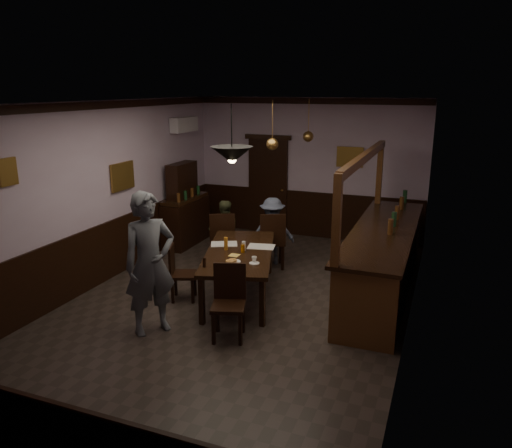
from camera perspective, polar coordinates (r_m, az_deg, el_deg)
The scene contains 31 objects.
room at distance 7.17m, azimuth -2.61°, elevation 1.63°, with size 5.01×8.01×3.01m.
dining_table at distance 7.77m, azimuth -1.91°, elevation -3.53°, with size 1.60×2.40×0.75m.
chair_far_left at distance 9.05m, azimuth -3.84°, elevation -1.55°, with size 0.60×0.60×1.04m.
chair_far_right at distance 8.97m, azimuth 1.87°, elevation -1.64°, with size 0.60×0.60×1.05m.
chair_near at distance 6.60m, azimuth -3.10°, elevation -8.43°, with size 0.53×0.53×0.99m.
chair_side at distance 7.80m, azimuth -8.84°, elevation -5.25°, with size 0.49×0.49×0.88m.
person_standing at distance 6.71m, azimuth -12.03°, elevation -4.45°, with size 0.70×0.46×1.93m, color slate.
person_seated_left at distance 9.32m, azimuth -3.67°, elevation -0.89°, with size 0.58×0.45×1.19m, color #464C2D.
person_seated_right at distance 9.23m, azimuth 1.87°, elevation -0.80°, with size 0.81×0.47×1.26m, color slate.
newspaper_left at distance 8.08m, azimuth -3.66°, elevation -2.29°, with size 0.42×0.30×0.01m, color silver.
newspaper_right at distance 7.93m, azimuth 0.61°, elevation -2.60°, with size 0.42×0.30×0.01m, color silver.
napkin at distance 7.54m, azimuth -2.51°, elevation -3.59°, with size 0.15×0.15×0.00m, color #E4BC54.
saucer at distance 7.19m, azimuth -0.21°, elevation -4.50°, with size 0.15×0.15×0.01m, color white.
coffee_cup at distance 7.23m, azimuth -0.21°, elevation -4.03°, with size 0.08×0.08×0.07m, color white.
pastry_plate at distance 7.25m, azimuth -2.63°, elevation -4.34°, with size 0.22×0.22×0.01m, color white.
pastry_ring_a at distance 7.19m, azimuth -3.00°, elevation -4.29°, with size 0.13×0.13×0.04m, color #C68C47.
pastry_ring_b at distance 7.23m, azimuth -2.69°, elevation -4.18°, with size 0.13×0.13×0.04m, color #C68C47.
soda_can at distance 7.66m, azimuth -1.52°, elevation -2.82°, with size 0.07×0.07×0.12m, color orange.
beer_glass at distance 7.78m, azimuth -3.46°, elevation -2.25°, with size 0.06×0.06×0.20m, color #BF721E.
water_glass at distance 7.72m, azimuth -1.42°, elevation -2.55°, with size 0.06×0.06×0.15m, color silver.
pepper_mill at distance 7.07m, azimuth -5.93°, elevation -4.39°, with size 0.04×0.04×0.14m, color black.
sideboard at distance 10.50m, azimuth -8.12°, elevation 1.37°, with size 0.46×1.30×1.71m.
bar_counter at distance 8.19m, azimuth 14.29°, elevation -3.87°, with size 0.93×3.99×2.24m.
door_back at distance 11.18m, azimuth 1.37°, elevation 4.29°, with size 0.90×0.06×2.10m, color black.
ac_unit at distance 10.66m, azimuth -8.21°, elevation 11.20°, with size 0.20×0.85×0.30m.
picture_left_small at distance 7.20m, azimuth -26.52°, elevation 5.36°, with size 0.04×0.28×0.36m.
picture_left_large at distance 9.03m, azimuth -15.01°, elevation 5.29°, with size 0.04×0.62×0.48m.
picture_back at distance 10.60m, azimuth 10.68°, elevation 7.53°, with size 0.55×0.04×0.42m.
pendant_iron at distance 6.61m, azimuth -2.77°, elevation 7.90°, with size 0.56×0.56×0.77m.
pendant_brass_mid at distance 8.26m, azimuth 1.87°, elevation 9.09°, with size 0.20×0.20×0.81m.
pendant_brass_far at distance 9.59m, azimuth 5.98°, elevation 9.90°, with size 0.20×0.20×0.81m.
Camera 1 is at (2.83, -6.37, 3.21)m, focal length 35.00 mm.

